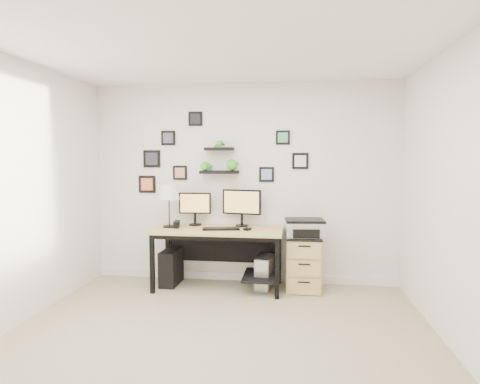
% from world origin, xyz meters
% --- Properties ---
extents(room, '(4.00, 4.00, 4.00)m').
position_xyz_m(room, '(0.00, 1.98, 0.05)').
color(room, tan).
rests_on(room, ground).
extents(desk, '(1.60, 0.70, 0.75)m').
position_xyz_m(desk, '(-0.23, 1.67, 0.63)').
color(desk, tan).
rests_on(desk, ground).
extents(monitor_left, '(0.42, 0.17, 0.43)m').
position_xyz_m(monitor_left, '(-0.62, 1.87, 1.00)').
color(monitor_left, black).
rests_on(monitor_left, desk).
extents(monitor_right, '(0.51, 0.19, 0.48)m').
position_xyz_m(monitor_right, '(-0.00, 1.87, 1.03)').
color(monitor_right, black).
rests_on(monitor_right, desk).
extents(keyboard, '(0.47, 0.22, 0.02)m').
position_xyz_m(keyboard, '(-0.22, 1.59, 0.76)').
color(keyboard, black).
rests_on(keyboard, desk).
extents(mouse, '(0.10, 0.12, 0.03)m').
position_xyz_m(mouse, '(0.10, 1.60, 0.76)').
color(mouse, black).
rests_on(mouse, desk).
extents(table_lamp, '(0.27, 0.27, 0.54)m').
position_xyz_m(table_lamp, '(-0.92, 1.70, 1.19)').
color(table_lamp, black).
rests_on(table_lamp, desk).
extents(mug, '(0.08, 0.08, 0.09)m').
position_xyz_m(mug, '(-0.80, 1.62, 0.79)').
color(mug, black).
rests_on(mug, desk).
extents(pen_cup, '(0.07, 0.07, 0.09)m').
position_xyz_m(pen_cup, '(-0.82, 1.73, 0.79)').
color(pen_cup, black).
rests_on(pen_cup, desk).
extents(pc_tower_black, '(0.21, 0.45, 0.45)m').
position_xyz_m(pc_tower_black, '(-0.90, 1.71, 0.22)').
color(pc_tower_black, black).
rests_on(pc_tower_black, ground).
extents(pc_tower_grey, '(0.24, 0.43, 0.41)m').
position_xyz_m(pc_tower_grey, '(0.31, 1.70, 0.20)').
color(pc_tower_grey, gray).
rests_on(pc_tower_grey, ground).
extents(file_cabinet, '(0.43, 0.53, 0.67)m').
position_xyz_m(file_cabinet, '(0.79, 1.72, 0.34)').
color(file_cabinet, tan).
rests_on(file_cabinet, ground).
extents(printer, '(0.50, 0.42, 0.21)m').
position_xyz_m(printer, '(0.80, 1.71, 0.78)').
color(printer, silver).
rests_on(printer, file_cabinet).
extents(wall_decor, '(2.27, 0.18, 1.08)m').
position_xyz_m(wall_decor, '(-0.34, 1.93, 1.64)').
color(wall_decor, black).
rests_on(wall_decor, ground).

